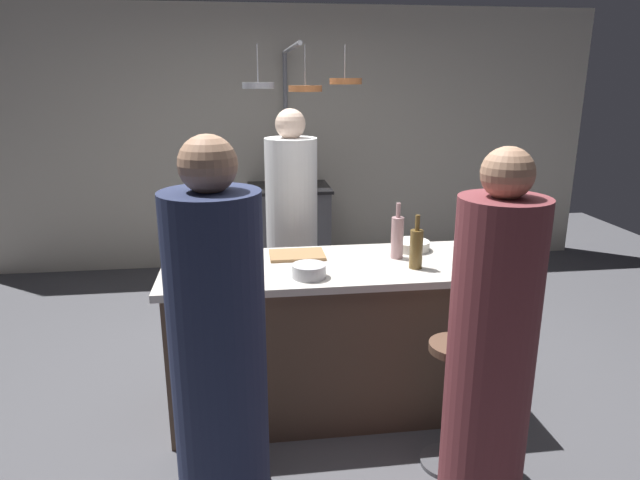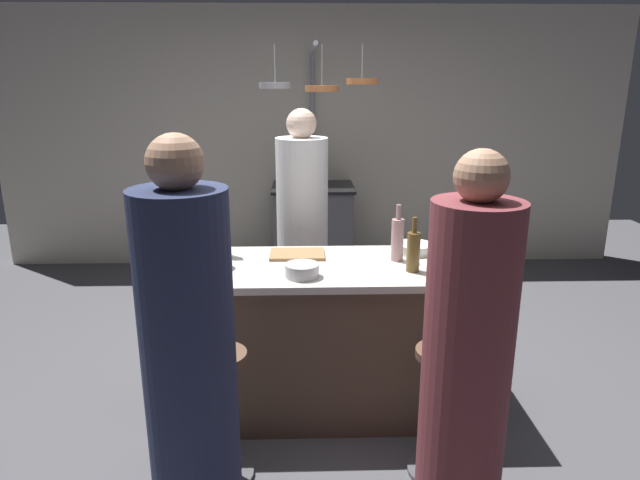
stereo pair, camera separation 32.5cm
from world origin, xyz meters
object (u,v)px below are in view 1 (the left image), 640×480
(wine_bottle_rose, at_px, (397,237))
(wine_glass_near_left_guest, at_px, (195,264))
(wine_bottle_amber, at_px, (416,248))
(bar_stool_left, at_px, (238,416))
(mixing_bowl_ceramic, at_px, (411,245))
(mixing_bowl_steel, at_px, (309,271))
(guest_left, at_px, (220,378))
(chef, at_px, (292,240))
(guest_right, at_px, (490,365))
(wine_bottle_red, at_px, (223,240))
(bar_stool_right, at_px, (452,399))
(stove_range, at_px, (289,230))
(cutting_board, at_px, (297,255))
(wine_glass_near_right_guest, at_px, (195,242))
(mixing_bowl_blue, at_px, (221,267))
(pepper_mill, at_px, (184,250))

(wine_bottle_rose, height_order, wine_glass_near_left_guest, wine_bottle_rose)
(wine_bottle_amber, bearing_deg, bar_stool_left, -153.52)
(mixing_bowl_ceramic, relative_size, mixing_bowl_steel, 1.21)
(guest_left, distance_m, wine_glass_near_left_guest, 0.83)
(chef, height_order, guest_right, chef)
(wine_bottle_red, xyz_separation_m, wine_bottle_rose, (1.00, -0.11, 0.01))
(wine_bottle_rose, bearing_deg, guest_left, -132.67)
(guest_left, relative_size, wine_bottle_amber, 5.74)
(guest_left, relative_size, bar_stool_right, 2.54)
(stove_range, bearing_deg, cutting_board, -93.36)
(wine_glass_near_right_guest, relative_size, mixing_bowl_blue, 0.93)
(guest_left, relative_size, mixing_bowl_steel, 9.57)
(bar_stool_left, height_order, mixing_bowl_ceramic, mixing_bowl_ceramic)
(cutting_board, distance_m, wine_bottle_amber, 0.70)
(bar_stool_left, bearing_deg, wine_bottle_amber, 26.48)
(guest_left, xyz_separation_m, wine_bottle_amber, (1.04, 0.88, 0.21))
(guest_left, height_order, wine_bottle_amber, guest_left)
(stove_range, distance_m, mixing_bowl_ceramic, 2.37)
(wine_bottle_rose, xyz_separation_m, mixing_bowl_blue, (-1.01, -0.11, -0.10))
(wine_glass_near_right_guest, bearing_deg, mixing_bowl_blue, -56.32)
(wine_bottle_rose, distance_m, wine_glass_near_right_guest, 1.17)
(bar_stool_left, distance_m, mixing_bowl_ceramic, 1.45)
(guest_left, relative_size, wine_bottle_red, 5.82)
(cutting_board, height_order, mixing_bowl_blue, mixing_bowl_blue)
(wine_bottle_rose, xyz_separation_m, wine_glass_near_right_guest, (-1.16, 0.11, -0.02))
(cutting_board, bearing_deg, wine_bottle_red, 179.26)
(stove_range, height_order, mixing_bowl_steel, mixing_bowl_steel)
(wine_bottle_amber, bearing_deg, mixing_bowl_steel, -173.32)
(bar_stool_right, distance_m, wine_bottle_red, 1.51)
(bar_stool_left, height_order, wine_bottle_rose, wine_bottle_rose)
(cutting_board, bearing_deg, wine_glass_near_right_guest, 178.82)
(guest_left, distance_m, wine_bottle_amber, 1.38)
(mixing_bowl_blue, bearing_deg, wine_bottle_rose, 6.46)
(stove_range, xyz_separation_m, mixing_bowl_ceramic, (0.57, -2.25, 0.48))
(cutting_board, xyz_separation_m, wine_bottle_red, (-0.42, 0.01, 0.10))
(guest_right, bearing_deg, wine_bottle_red, 133.20)
(guest_right, xyz_separation_m, wine_bottle_red, (-1.11, 1.18, 0.24))
(wine_glass_near_left_guest, xyz_separation_m, mixing_bowl_steel, (0.58, 0.01, -0.07))
(stove_range, height_order, guest_left, guest_left)
(wine_bottle_rose, distance_m, mixing_bowl_steel, 0.61)
(bar_stool_right, height_order, wine_bottle_rose, wine_bottle_rose)
(stove_range, xyz_separation_m, mixing_bowl_blue, (-0.57, -2.50, 0.48))
(wine_bottle_red, relative_size, mixing_bowl_blue, 1.90)
(cutting_board, bearing_deg, pepper_mill, -168.76)
(chef, bearing_deg, wine_glass_near_right_guest, -131.60)
(stove_range, height_order, wine_bottle_rose, wine_bottle_rose)
(wine_glass_near_left_guest, bearing_deg, mixing_bowl_ceramic, 18.32)
(wine_bottle_red, distance_m, wine_bottle_amber, 1.09)
(chef, height_order, wine_bottle_red, chef)
(wine_bottle_red, xyz_separation_m, wine_bottle_amber, (1.05, -0.30, 0.00))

